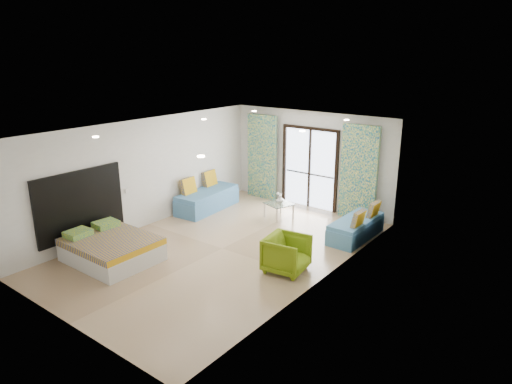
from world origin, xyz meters
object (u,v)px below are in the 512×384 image
Objects in this scene: daybed_left at (207,199)px; daybed_right at (356,227)px; armchair at (287,252)px; coffee_table at (279,205)px; bed at (111,248)px.

daybed_left reaches higher than daybed_right.
daybed_right is 2.46m from armchair.
daybed_left is 2.62× the size of coffee_table.
armchair is (3.87, -1.79, 0.10)m from daybed_left.
daybed_right is 2.23m from coffee_table.
coffee_table is (2.00, 0.64, 0.06)m from daybed_left.
daybed_right reaches higher than bed.
bed is 3.71m from armchair.
daybed_right is 2.12× the size of armchair.
daybed_left is at bearing 100.07° from bed.
armchair is at bearing 29.52° from bed.
coffee_table is 0.96× the size of armchair.
bed is at bearing -84.72° from daybed_left.
daybed_right is at bearing 3.72° from daybed_left.
coffee_table is at bearing 29.38° from armchair.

